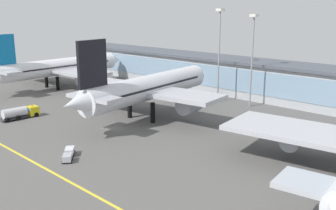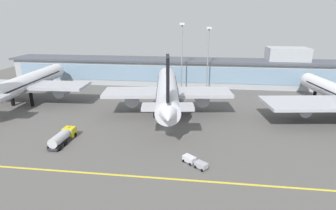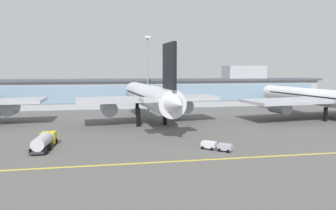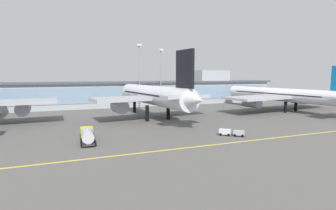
# 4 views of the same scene
# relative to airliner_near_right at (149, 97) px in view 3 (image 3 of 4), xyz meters

# --- Properties ---
(ground_plane) EXTENTS (203.71, 203.71, 0.00)m
(ground_plane) POSITION_rel_airliner_near_right_xyz_m (0.87, -11.75, -7.33)
(ground_plane) COLOR #5B5956
(taxiway_centreline_stripe) EXTENTS (162.97, 0.50, 0.01)m
(taxiway_centreline_stripe) POSITION_rel_airliner_near_right_xyz_m (0.87, -33.75, -7.32)
(taxiway_centreline_stripe) COLOR yellow
(taxiway_centreline_stripe) RESTS_ON ground
(terminal_building) EXTENTS (148.51, 14.00, 16.17)m
(terminal_building) POSITION_rel_airliner_near_right_xyz_m (2.90, 37.93, -1.42)
(terminal_building) COLOR #ADB2B7
(terminal_building) RESTS_ON ground
(airliner_near_right) EXTENTS (38.50, 51.32, 20.00)m
(airliner_near_right) POSITION_rel_airliner_near_right_xyz_m (0.00, 0.00, 0.00)
(airliner_near_right) COLOR black
(airliner_near_right) RESTS_ON ground
(airliner_far_right) EXTENTS (50.93, 60.07, 16.70)m
(airliner_far_right) POSITION_rel_airliner_near_right_xyz_m (52.07, -0.72, -1.26)
(airliner_far_right) COLOR black
(airliner_far_right) RESTS_ON ground
(fuel_tanker_truck) EXTENTS (3.19, 9.13, 2.90)m
(fuel_tanker_truck) POSITION_rel_airliner_near_right_xyz_m (-21.70, -22.17, -5.82)
(fuel_tanker_truck) COLOR black
(fuel_tanker_truck) RESTS_ON ground
(baggage_tug_near) EXTENTS (5.29, 4.77, 1.40)m
(baggage_tug_near) POSITION_rel_airliner_near_right_xyz_m (9.12, -28.45, -6.54)
(baggage_tug_near) COLOR black
(baggage_tug_near) RESTS_ON ground
(apron_light_mast_west) EXTENTS (1.80, 1.80, 24.56)m
(apron_light_mast_west) POSITION_rel_airliner_near_right_xyz_m (12.00, 26.44, 8.65)
(apron_light_mast_west) COLOR gray
(apron_light_mast_west) RESTS_ON ground
(apron_light_mast_centre) EXTENTS (1.80, 1.80, 25.97)m
(apron_light_mast_centre) POSITION_rel_airliner_near_right_xyz_m (2.30, 24.91, 9.42)
(apron_light_mast_centre) COLOR gray
(apron_light_mast_centre) RESTS_ON ground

